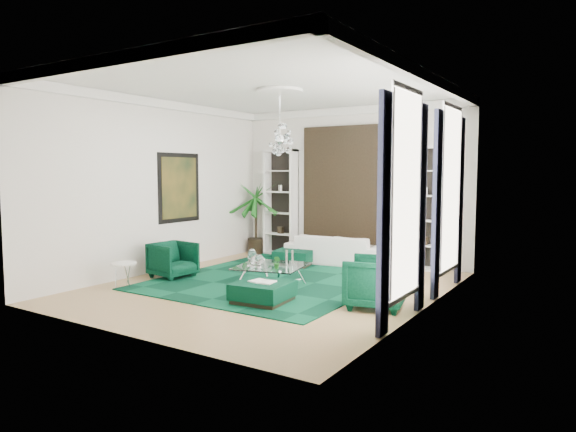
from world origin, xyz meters
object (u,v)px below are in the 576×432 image
Objects in this scene: coffee_table at (271,276)px; armchair_left at (173,260)px; sofa at (336,250)px; palm at (256,208)px; side_table at (124,275)px; ottoman_side at (294,258)px; armchair_right at (375,282)px; ottoman_front at (263,292)px.

armchair_left is at bearing -170.61° from coffee_table.
sofa is 0.96× the size of palm.
armchair_left is 1.20m from side_table.
sofa is at bearing -5.67° from palm.
coffee_table is at bearing -69.50° from ottoman_side.
armchair_left is at bearing 49.76° from sofa.
ottoman_side is at bearing -141.05° from armchair_right.
armchair_right reaches higher than armchair_left.
sofa is 2.89m from coffee_table.
palm is at bearing -12.20° from sofa.
palm is (-4.94, 3.49, 0.81)m from armchair_right.
sofa is at bearing 62.58° from side_table.
side_table is at bearing 56.05° from sofa.
sofa is at bearing 99.07° from ottoman_front.
coffee_table is 0.49× the size of palm.
coffee_table reaches higher than ottoman_side.
ottoman_front is at bearing 92.54° from sofa.
armchair_right is 2.33m from coffee_table.
ottoman_front is at bearing -67.07° from ottoman_side.
armchair_left is 0.92× the size of ottoman_front.
palm is at bearing 127.25° from ottoman_front.
coffee_table is (0.07, -2.89, -0.14)m from sofa.
coffee_table is at bearing -49.91° from palm.
armchair_left is 0.98× the size of ottoman_side.
coffee_table is 1.21m from ottoman_front.
ottoman_side reaches higher than ottoman_front.
ottoman_side is (-3.09, 2.50, -0.24)m from armchair_right.
side_table is at bearing -113.00° from ottoman_side.
palm reaches higher than ottoman_front.
sofa is 2.67× the size of ottoman_front.
side_table is (-2.94, -0.48, 0.05)m from ottoman_front.
palm is at bearing 130.09° from coffee_table.
ottoman_front is 0.36× the size of palm.
armchair_right reaches higher than side_table.
ottoman_front is (-1.73, -0.72, -0.25)m from armchair_right.
side_table is (-4.67, -1.21, -0.19)m from armchair_right.
armchair_right is 6.10m from palm.
ottoman_side is 0.34× the size of palm.
sofa is at bearing 45.20° from ottoman_side.
armchair_right reaches higher than coffee_table.
armchair_right is (2.36, -3.24, 0.08)m from sofa.
ottoman_front is at bearing -62.46° from coffee_table.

